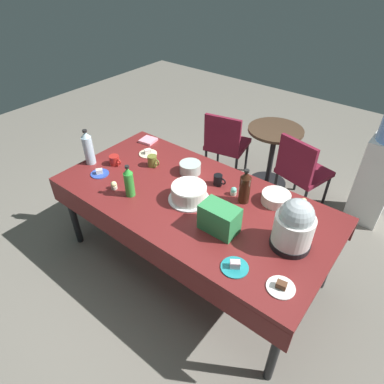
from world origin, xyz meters
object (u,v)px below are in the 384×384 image
Objects in this scene: dessert_plate_white at (281,287)px; coffee_mug_olive at (153,161)px; dessert_plate_cream at (148,153)px; dessert_plate_teal at (235,266)px; water_cooler at (380,170)px; slow_cooker at (294,226)px; soda_bottle_water at (88,148)px; soda_carton at (219,219)px; soda_bottle_cola at (245,187)px; maroon_chair_left at (226,142)px; round_cafe_table at (273,147)px; coffee_mug_black at (218,180)px; glass_salad_bowl at (190,168)px; coffee_mug_red at (115,160)px; potluck_table at (192,203)px; cupcake_vanilla at (303,202)px; cupcake_rose at (114,185)px; ceramic_snack_bowl at (276,198)px; frosted_layer_cake at (189,193)px; soda_bottle_lime_soda at (129,182)px; dessert_plate_cobalt at (100,173)px; cupcake_cocoa at (234,191)px.

dessert_plate_white is 1.35× the size of coffee_mug_olive.
coffee_mug_olive is (0.18, -0.12, 0.04)m from dessert_plate_cream.
water_cooler is at bearing 78.95° from dessert_plate_teal.
slow_cooker is 2.93× the size of coffee_mug_olive.
soda_carton is at bearing 0.10° from soda_bottle_water.
dessert_plate_white is at bearing -43.18° from soda_bottle_cola.
maroon_chair_left is 0.53m from round_cafe_table.
coffee_mug_black is (0.79, 0.01, 0.03)m from dessert_plate_cream.
water_cooler reaches higher than glass_salad_bowl.
maroon_chair_left is (-1.35, 1.30, -0.43)m from slow_cooker.
coffee_mug_red is (0.19, 0.12, -0.11)m from soda_bottle_water.
potluck_table is at bearing 148.85° from dessert_plate_teal.
dessert_plate_teal is 2.56× the size of cupcake_vanilla.
cupcake_rose is 0.26× the size of soda_carton.
cupcake_vanilla is 1.84m from soda_bottle_water.
cupcake_rose is at bearing -149.37° from ceramic_snack_bowl.
potluck_table is 32.59× the size of cupcake_rose.
maroon_chair_left reaches higher than ceramic_snack_bowl.
dessert_plate_white is at bearing -9.42° from coffee_mug_red.
cupcake_rose is at bearing -91.15° from coffee_mug_olive.
frosted_layer_cake is 2.52× the size of coffee_mug_red.
dessert_plate_teal is 1.53× the size of coffee_mug_black.
dessert_plate_cream is 0.53m from soda_bottle_water.
frosted_layer_cake is 0.26× the size of water_cooler.
soda_bottle_water is (-1.83, -0.17, -0.02)m from slow_cooker.
soda_bottle_cola is (-0.59, 0.55, 0.12)m from dessert_plate_white.
coffee_mug_olive is (-1.09, -0.21, 0.01)m from ceramic_snack_bowl.
ceramic_snack_bowl is 0.48m from coffee_mug_black.
soda_bottle_lime_soda is at bearing -107.52° from glass_salad_bowl.
dessert_plate_cobalt is (-1.35, -0.59, -0.03)m from ceramic_snack_bowl.
round_cafe_table is at bearing 74.41° from cupcake_rose.
cupcake_vanilla is at bearing 59.93° from soda_carton.
ceramic_snack_bowl is at bearing 4.23° from dessert_plate_cream.
coffee_mug_black reaches higher than cupcake_rose.
cupcake_vanilla reaches higher than round_cafe_table.
potluck_table is at bearing -135.57° from cupcake_cocoa.
cupcake_rose is 0.21× the size of soda_bottle_water.
dessert_plate_white is 0.23× the size of round_cafe_table.
cupcake_rose reaches higher than round_cafe_table.
coffee_mug_red is (-0.60, -0.31, -0.00)m from glass_salad_bowl.
soda_bottle_water is at bearing 161.06° from dessert_plate_cobalt.
dessert_plate_cobalt is 0.46m from coffee_mug_olive.
potluck_table is at bearing -103.67° from coffee_mug_black.
soda_bottle_cola is 0.23× the size of water_cooler.
slow_cooker reaches higher than coffee_mug_black.
frosted_layer_cake reaches higher than cupcake_rose.
cupcake_rose is (0.26, -0.06, 0.02)m from dessert_plate_cobalt.
cupcake_rose is at bearing -73.29° from dessert_plate_cream.
dessert_plate_teal is at bearing -114.88° from slow_cooker.
cupcake_rose is 1.91m from round_cafe_table.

